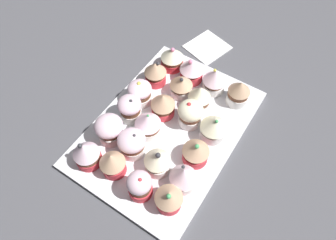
{
  "coord_description": "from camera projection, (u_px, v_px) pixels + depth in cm",
  "views": [
    {
      "loc": [
        -33.08,
        -21.52,
        64.94
      ],
      "look_at": [
        0.0,
        0.0,
        4.2
      ],
      "focal_mm": 32.43,
      "sensor_mm": 36.0,
      "label": 1
    }
  ],
  "objects": [
    {
      "name": "cupcake_19",
      "position": [
        140.0,
        93.0,
        0.77
      ],
      "size": [
        6.18,
        6.18,
        6.58
      ],
      "color": "white",
      "rests_on": "baking_tray"
    },
    {
      "name": "baking_tray",
      "position": [
        168.0,
        128.0,
        0.75
      ],
      "size": [
        46.22,
        32.77,
        1.2
      ],
      "color": "silver",
      "rests_on": "ground_plane"
    },
    {
      "name": "cupcake_11",
      "position": [
        132.0,
        143.0,
        0.68
      ],
      "size": [
        6.48,
        6.48,
        7.17
      ],
      "color": "white",
      "rests_on": "baking_tray"
    },
    {
      "name": "cupcake_8",
      "position": [
        199.0,
        97.0,
        0.75
      ],
      "size": [
        5.77,
        5.77,
        7.72
      ],
      "color": "white",
      "rests_on": "baking_tray"
    },
    {
      "name": "ground_plane",
      "position": [
        168.0,
        132.0,
        0.77
      ],
      "size": [
        180.0,
        180.0,
        3.0
      ],
      "primitive_type": "cube",
      "color": "#4C4C51"
    },
    {
      "name": "cupcake_12",
      "position": [
        148.0,
        124.0,
        0.71
      ],
      "size": [
        6.23,
        6.23,
        7.51
      ],
      "color": "white",
      "rests_on": "baking_tray"
    },
    {
      "name": "cupcake_17",
      "position": [
        110.0,
        129.0,
        0.7
      ],
      "size": [
        6.65,
        6.65,
        7.21
      ],
      "color": "white",
      "rests_on": "baking_tray"
    },
    {
      "name": "cupcake_13",
      "position": [
        163.0,
        104.0,
        0.74
      ],
      "size": [
        6.13,
        6.13,
        7.03
      ],
      "color": "#D1333D",
      "rests_on": "baking_tray"
    },
    {
      "name": "cupcake_15",
      "position": [
        192.0,
        70.0,
        0.8
      ],
      "size": [
        6.53,
        6.53,
        7.35
      ],
      "color": "#D1333D",
      "rests_on": "baking_tray"
    },
    {
      "name": "cupcake_10",
      "position": [
        113.0,
        163.0,
        0.66
      ],
      "size": [
        5.78,
        5.78,
        7.1
      ],
      "color": "#D1333D",
      "rests_on": "baking_tray"
    },
    {
      "name": "cupcake_14",
      "position": [
        181.0,
        85.0,
        0.78
      ],
      "size": [
        5.91,
        5.91,
        6.66
      ],
      "color": "white",
      "rests_on": "baking_tray"
    },
    {
      "name": "cupcake_4",
      "position": [
        239.0,
        92.0,
        0.76
      ],
      "size": [
        5.61,
        5.61,
        7.46
      ],
      "color": "white",
      "rests_on": "baking_tray"
    },
    {
      "name": "cupcake_0",
      "position": [
        169.0,
        198.0,
        0.61
      ],
      "size": [
        5.9,
        5.9,
        7.04
      ],
      "color": "#D1333D",
      "rests_on": "baking_tray"
    },
    {
      "name": "cupcake_20",
      "position": [
        155.0,
        73.0,
        0.8
      ],
      "size": [
        5.88,
        5.88,
        7.42
      ],
      "color": "#D1333D",
      "rests_on": "baking_tray"
    },
    {
      "name": "napkin",
      "position": [
        207.0,
        47.0,
        0.91
      ],
      "size": [
        13.62,
        13.22,
        0.6
      ],
      "primitive_type": "cube",
      "rotation": [
        0.0,
        0.0,
        -0.28
      ],
      "color": "white",
      "rests_on": "ground_plane"
    },
    {
      "name": "cupcake_16",
      "position": [
        86.0,
        153.0,
        0.67
      ],
      "size": [
        5.96,
        5.96,
        7.78
      ],
      "color": "#D1333D",
      "rests_on": "baking_tray"
    },
    {
      "name": "cupcake_1",
      "position": [
        183.0,
        177.0,
        0.64
      ],
      "size": [
        6.04,
        6.04,
        7.62
      ],
      "color": "white",
      "rests_on": "baking_tray"
    },
    {
      "name": "cupcake_5",
      "position": [
        140.0,
        185.0,
        0.63
      ],
      "size": [
        5.34,
        5.34,
        7.59
      ],
      "color": "#D1333D",
      "rests_on": "baking_tray"
    },
    {
      "name": "cupcake_3",
      "position": [
        214.0,
        127.0,
        0.7
      ],
      "size": [
        6.5,
        6.5,
        7.41
      ],
      "color": "white",
      "rests_on": "baking_tray"
    },
    {
      "name": "cupcake_9",
      "position": [
        215.0,
        80.0,
        0.78
      ],
      "size": [
        6.24,
        6.24,
        7.5
      ],
      "color": "white",
      "rests_on": "baking_tray"
    },
    {
      "name": "cupcake_6",
      "position": [
        157.0,
        161.0,
        0.66
      ],
      "size": [
        5.93,
        5.93,
        7.68
      ],
      "color": "white",
      "rests_on": "baking_tray"
    },
    {
      "name": "cupcake_7",
      "position": [
        190.0,
        113.0,
        0.73
      ],
      "size": [
        6.2,
        6.2,
        7.48
      ],
      "color": "white",
      "rests_on": "baking_tray"
    },
    {
      "name": "cupcake_18",
      "position": [
        130.0,
        108.0,
        0.73
      ],
      "size": [
        5.86,
        5.86,
        7.47
      ],
      "color": "white",
      "rests_on": "baking_tray"
    },
    {
      "name": "cupcake_2",
      "position": [
        196.0,
        151.0,
        0.67
      ],
      "size": [
        6.14,
        6.14,
        7.18
      ],
      "color": "#D1333D",
      "rests_on": "baking_tray"
    },
    {
      "name": "cupcake_21",
      "position": [
        172.0,
        58.0,
        0.83
      ],
      "size": [
        6.27,
        6.27,
        6.96
      ],
      "color": "#D1333D",
      "rests_on": "baking_tray"
    }
  ]
}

